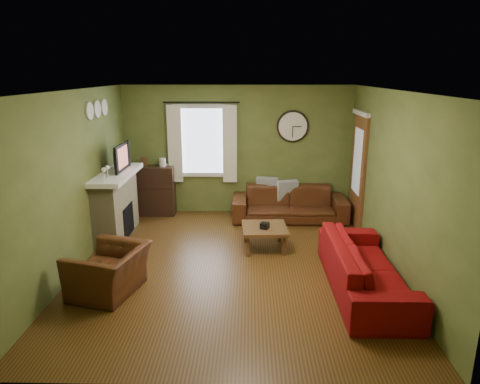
{
  "coord_description": "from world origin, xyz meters",
  "views": [
    {
      "loc": [
        0.24,
        -5.97,
        2.85
      ],
      "look_at": [
        0.1,
        0.4,
        1.05
      ],
      "focal_mm": 32.0,
      "sensor_mm": 36.0,
      "label": 1
    }
  ],
  "objects_px": {
    "bookshelf": "(154,191)",
    "sofa_red": "(365,267)",
    "sofa_brown": "(289,204)",
    "armchair": "(109,271)",
    "coffee_table": "(264,238)"
  },
  "relations": [
    {
      "from": "armchair",
      "to": "sofa_brown",
      "type": "bearing_deg",
      "value": 153.28
    },
    {
      "from": "armchair",
      "to": "coffee_table",
      "type": "xyz_separation_m",
      "value": [
        2.1,
        1.51,
        -0.12
      ]
    },
    {
      "from": "sofa_brown",
      "to": "coffee_table",
      "type": "distance_m",
      "value": 1.59
    },
    {
      "from": "bookshelf",
      "to": "sofa_brown",
      "type": "relative_size",
      "value": 0.45
    },
    {
      "from": "armchair",
      "to": "coffee_table",
      "type": "bearing_deg",
      "value": 140.41
    },
    {
      "from": "bookshelf",
      "to": "sofa_red",
      "type": "xyz_separation_m",
      "value": [
        3.51,
        -3.1,
        -0.17
      ]
    },
    {
      "from": "coffee_table",
      "to": "armchair",
      "type": "bearing_deg",
      "value": -144.25
    },
    {
      "from": "sofa_red",
      "to": "coffee_table",
      "type": "height_order",
      "value": "sofa_red"
    },
    {
      "from": "sofa_red",
      "to": "armchair",
      "type": "xyz_separation_m",
      "value": [
        -3.4,
        -0.15,
        -0.02
      ]
    },
    {
      "from": "bookshelf",
      "to": "armchair",
      "type": "bearing_deg",
      "value": -88.12
    },
    {
      "from": "bookshelf",
      "to": "sofa_brown",
      "type": "bearing_deg",
      "value": -5.31
    },
    {
      "from": "bookshelf",
      "to": "sofa_brown",
      "type": "height_order",
      "value": "bookshelf"
    },
    {
      "from": "coffee_table",
      "to": "bookshelf",
      "type": "bearing_deg",
      "value": 141.72
    },
    {
      "from": "coffee_table",
      "to": "sofa_brown",
      "type": "bearing_deg",
      "value": 70.0
    },
    {
      "from": "bookshelf",
      "to": "sofa_red",
      "type": "distance_m",
      "value": 4.69
    }
  ]
}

